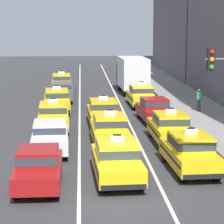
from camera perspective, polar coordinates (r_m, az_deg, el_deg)
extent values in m
plane|color=#353538|center=(19.27, 1.10, -9.42)|extent=(160.00, 160.00, 0.00)
cube|color=silver|center=(38.65, -3.65, 0.47)|extent=(0.14, 80.00, 0.01)
cube|color=silver|center=(38.77, 1.09, 0.52)|extent=(0.14, 80.00, 0.01)
cube|color=gray|center=(34.81, 10.98, -0.64)|extent=(4.00, 90.00, 0.15)
cylinder|color=black|center=(21.84, -9.85, -6.33)|extent=(0.25, 0.64, 0.64)
cylinder|color=black|center=(21.74, -6.04, -6.31)|extent=(0.25, 0.64, 0.64)
cylinder|color=black|center=(19.14, -10.68, -8.72)|extent=(0.25, 0.64, 0.64)
cylinder|color=black|center=(19.03, -6.31, -8.71)|extent=(0.25, 0.64, 0.64)
cube|color=maroon|center=(20.32, -8.23, -6.56)|extent=(1.81, 4.32, 0.66)
cube|color=maroon|center=(20.06, -8.29, -4.91)|extent=(1.58, 1.92, 0.60)
cube|color=#2D3842|center=(20.06, -8.29, -4.91)|extent=(1.60, 1.94, 0.33)
cylinder|color=black|center=(27.00, -8.42, -3.12)|extent=(0.26, 0.65, 0.64)
cylinder|color=black|center=(26.96, -5.35, -3.08)|extent=(0.26, 0.65, 0.64)
cylinder|color=black|center=(24.24, -8.73, -4.65)|extent=(0.26, 0.65, 0.64)
cylinder|color=black|center=(24.21, -5.30, -4.59)|extent=(0.26, 0.65, 0.64)
cube|color=silver|center=(25.51, -6.96, -3.10)|extent=(1.92, 4.36, 0.66)
cube|color=silver|center=(25.28, -7.00, -1.76)|extent=(1.63, 1.96, 0.60)
cube|color=#2D3842|center=(25.28, -7.00, -1.76)|extent=(1.65, 1.98, 0.33)
cylinder|color=black|center=(32.44, -7.85, -0.89)|extent=(0.27, 0.65, 0.64)
cylinder|color=black|center=(32.42, -5.25, -0.84)|extent=(0.27, 0.65, 0.64)
cylinder|color=black|center=(29.44, -8.04, -2.01)|extent=(0.27, 0.65, 0.64)
cylinder|color=black|center=(29.42, -5.16, -1.96)|extent=(0.27, 0.65, 0.64)
cube|color=yellow|center=(30.86, -6.59, -0.76)|extent=(1.99, 4.57, 0.70)
cube|color=black|center=(30.85, -6.59, -0.67)|extent=(2.00, 4.21, 0.10)
cube|color=yellow|center=(30.59, -6.62, 0.42)|extent=(1.69, 2.17, 0.64)
cube|color=#2D3842|center=(30.59, -6.62, 0.42)|extent=(1.71, 2.19, 0.35)
cube|color=white|center=(30.52, -6.63, 1.23)|extent=(0.56, 0.14, 0.24)
cube|color=black|center=(30.50, -6.64, 1.51)|extent=(0.32, 0.12, 0.06)
cube|color=black|center=(33.07, -6.54, -0.47)|extent=(1.71, 0.21, 0.20)
cube|color=black|center=(28.74, -6.62, -2.07)|extent=(1.71, 0.21, 0.20)
cylinder|color=black|center=(38.53, -7.32, 0.85)|extent=(0.28, 0.65, 0.64)
cylinder|color=black|center=(38.54, -5.13, 0.90)|extent=(0.28, 0.65, 0.64)
cylinder|color=black|center=(35.51, -7.35, 0.07)|extent=(0.28, 0.65, 0.64)
cylinder|color=black|center=(35.52, -4.97, 0.12)|extent=(0.28, 0.65, 0.64)
cube|color=yellow|center=(36.96, -6.20, 1.04)|extent=(2.06, 4.60, 0.70)
cube|color=black|center=(36.95, -6.20, 1.11)|extent=(2.06, 4.24, 0.10)
cube|color=yellow|center=(36.71, -6.22, 2.03)|extent=(1.72, 2.19, 0.64)
cube|color=#2D3842|center=(36.71, -6.22, 2.03)|extent=(1.74, 2.21, 0.35)
cube|color=white|center=(36.65, -6.23, 2.71)|extent=(0.57, 0.15, 0.24)
cube|color=black|center=(36.64, -6.24, 2.95)|extent=(0.33, 0.13, 0.06)
cube|color=black|center=(39.18, -6.24, 1.18)|extent=(1.72, 0.24, 0.20)
cube|color=black|center=(34.82, -6.14, 0.07)|extent=(1.72, 0.24, 0.20)
cylinder|color=black|center=(43.45, -6.54, 1.91)|extent=(0.25, 0.65, 0.64)
cylinder|color=black|center=(43.43, -4.64, 1.94)|extent=(0.25, 0.65, 0.64)
cylinder|color=black|center=(40.64, -6.66, 1.35)|extent=(0.25, 0.65, 0.64)
cylinder|color=black|center=(40.62, -4.62, 1.38)|extent=(0.25, 0.65, 0.64)
cube|color=#4C5156|center=(41.98, -5.62, 2.10)|extent=(1.85, 4.34, 0.66)
cube|color=#4C5156|center=(41.80, -5.64, 2.93)|extent=(1.60, 1.93, 0.60)
cube|color=#2D3842|center=(41.80, -5.64, 2.93)|extent=(1.62, 1.95, 0.33)
cylinder|color=black|center=(49.47, -6.53, 2.90)|extent=(0.27, 0.65, 0.64)
cylinder|color=black|center=(49.47, -4.82, 2.93)|extent=(0.27, 0.65, 0.64)
cylinder|color=black|center=(46.43, -6.57, 2.43)|extent=(0.27, 0.65, 0.64)
cylinder|color=black|center=(46.43, -4.75, 2.46)|extent=(0.27, 0.65, 0.64)
cube|color=yellow|center=(47.90, -5.68, 3.10)|extent=(1.98, 4.57, 0.70)
cube|color=black|center=(47.89, -5.68, 3.16)|extent=(1.98, 4.21, 0.10)
cube|color=yellow|center=(47.68, -5.69, 3.88)|extent=(1.68, 2.16, 0.64)
cube|color=#2D3842|center=(47.68, -5.69, 3.88)|extent=(1.70, 2.18, 0.35)
cube|color=white|center=(47.63, -5.70, 4.41)|extent=(0.56, 0.14, 0.24)
cube|color=black|center=(47.62, -5.70, 4.59)|extent=(0.32, 0.12, 0.06)
cube|color=black|center=(50.12, -5.68, 3.12)|extent=(1.71, 0.21, 0.20)
cube|color=black|center=(45.74, -5.66, 2.46)|extent=(1.71, 0.21, 0.20)
cylinder|color=black|center=(22.47, -1.80, -5.71)|extent=(0.27, 0.65, 0.64)
cylinder|color=black|center=(22.62, 1.95, -5.61)|extent=(0.27, 0.65, 0.64)
cylinder|color=black|center=(19.55, -1.13, -8.14)|extent=(0.27, 0.65, 0.64)
cylinder|color=black|center=(19.72, 3.19, -7.99)|extent=(0.27, 0.65, 0.64)
cube|color=yellow|center=(20.97, 0.53, -5.87)|extent=(1.99, 4.57, 0.70)
cube|color=black|center=(20.96, 0.53, -5.73)|extent=(2.00, 4.22, 0.10)
cube|color=yellow|center=(20.66, 0.58, -4.19)|extent=(1.69, 2.17, 0.64)
cube|color=#2D3842|center=(20.66, 0.58, -4.19)|extent=(1.71, 2.19, 0.35)
cube|color=white|center=(20.55, 0.58, -3.00)|extent=(0.56, 0.14, 0.24)
cube|color=black|center=(20.52, 0.58, -2.60)|extent=(0.32, 0.12, 0.06)
cube|color=black|center=(23.16, -0.10, -4.97)|extent=(1.71, 0.21, 0.20)
cube|color=black|center=(18.95, 1.30, -8.41)|extent=(1.71, 0.21, 0.20)
cylinder|color=black|center=(28.24, -2.05, -2.43)|extent=(0.26, 0.65, 0.64)
cylinder|color=black|center=(28.36, 0.93, -2.38)|extent=(0.26, 0.65, 0.64)
cylinder|color=black|center=(25.27, -1.64, -3.93)|extent=(0.26, 0.65, 0.64)
cylinder|color=black|center=(25.40, 1.69, -3.85)|extent=(0.26, 0.65, 0.64)
cube|color=yellow|center=(26.73, -0.28, -2.38)|extent=(1.94, 4.56, 0.70)
cube|color=black|center=(26.72, -0.28, -2.27)|extent=(1.95, 4.20, 0.10)
cube|color=yellow|center=(26.45, -0.25, -1.03)|extent=(1.67, 2.15, 0.64)
cube|color=#2D3842|center=(26.45, -0.25, -1.03)|extent=(1.69, 2.17, 0.35)
cube|color=white|center=(26.37, -0.25, -0.09)|extent=(0.56, 0.14, 0.24)
cube|color=black|center=(26.34, -0.25, 0.23)|extent=(0.32, 0.12, 0.06)
cube|color=black|center=(28.94, -0.67, -1.92)|extent=(1.71, 0.20, 0.20)
cube|color=black|center=(24.65, 0.18, -4.05)|extent=(1.71, 0.20, 0.20)
cylinder|color=black|center=(33.42, -2.48, -0.48)|extent=(0.26, 0.65, 0.64)
cylinder|color=black|center=(33.53, 0.04, -0.44)|extent=(0.26, 0.65, 0.64)
cylinder|color=black|center=(30.42, -2.16, -1.53)|extent=(0.26, 0.65, 0.64)
cylinder|color=black|center=(30.54, 0.61, -1.47)|extent=(0.26, 0.65, 0.64)
cube|color=yellow|center=(31.91, -1.01, -0.34)|extent=(1.96, 4.56, 0.70)
cube|color=black|center=(31.90, -1.01, -0.25)|extent=(1.97, 4.20, 0.10)
cube|color=yellow|center=(31.64, -0.99, 0.81)|extent=(1.67, 2.16, 0.64)
cube|color=#2D3842|center=(31.64, -0.99, 0.81)|extent=(1.70, 2.18, 0.35)
cube|color=white|center=(31.58, -0.99, 1.59)|extent=(0.56, 0.14, 0.24)
cube|color=black|center=(31.56, -0.99, 1.86)|extent=(0.32, 0.12, 0.06)
cube|color=black|center=(34.12, -1.30, -0.09)|extent=(1.71, 0.20, 0.20)
cube|color=black|center=(29.79, -0.67, -1.57)|extent=(1.71, 0.20, 0.20)
cylinder|color=black|center=(23.86, 6.00, -4.82)|extent=(0.27, 0.65, 0.64)
cylinder|color=black|center=(24.21, 9.43, -4.69)|extent=(0.27, 0.65, 0.64)
cylinder|color=black|center=(21.00, 7.76, -6.94)|extent=(0.27, 0.65, 0.64)
cylinder|color=black|center=(21.39, 11.63, -6.74)|extent=(0.27, 0.65, 0.64)
cube|color=yellow|center=(22.50, 8.68, -4.88)|extent=(2.01, 4.58, 0.70)
cube|color=black|center=(22.49, 8.69, -4.75)|extent=(2.01, 4.22, 0.10)
cube|color=yellow|center=(22.20, 8.83, -3.30)|extent=(1.70, 2.17, 0.64)
cube|color=#2D3842|center=(22.20, 8.83, -3.30)|extent=(1.72, 2.19, 0.35)
cube|color=white|center=(22.10, 8.86, -2.19)|extent=(0.56, 0.15, 0.24)
cube|color=black|center=(22.07, 8.87, -1.81)|extent=(0.32, 0.12, 0.06)
cube|color=black|center=(24.64, 7.36, -4.13)|extent=(1.71, 0.22, 0.20)
cube|color=black|center=(20.53, 10.24, -7.11)|extent=(1.71, 0.22, 0.20)
cylinder|color=black|center=(28.81, 4.46, -2.21)|extent=(0.25, 0.65, 0.64)
cylinder|color=black|center=(29.08, 7.33, -2.15)|extent=(0.25, 0.65, 0.64)
cylinder|color=black|center=(25.87, 5.55, -3.64)|extent=(0.25, 0.65, 0.64)
cylinder|color=black|center=(26.17, 8.73, -3.55)|extent=(0.25, 0.65, 0.64)
cube|color=yellow|center=(27.39, 6.50, -2.14)|extent=(1.90, 4.54, 0.70)
cube|color=black|center=(27.38, 6.51, -2.03)|extent=(1.92, 4.18, 0.10)
cube|color=yellow|center=(27.12, 6.59, -0.82)|extent=(1.65, 2.14, 0.64)
cube|color=#2D3842|center=(27.12, 6.59, -0.82)|extent=(1.67, 2.16, 0.35)
cube|color=white|center=(27.04, 6.61, 0.10)|extent=(0.56, 0.13, 0.24)
cube|color=black|center=(27.01, 6.62, 0.41)|extent=(0.32, 0.12, 0.06)
cube|color=black|center=(29.57, 5.66, -1.71)|extent=(1.71, 0.18, 0.20)
cube|color=black|center=(25.34, 7.47, -3.74)|extent=(1.71, 0.18, 0.20)
cylinder|color=black|center=(34.45, 3.09, -0.17)|extent=(0.28, 0.65, 0.64)
cylinder|color=black|center=(34.73, 5.44, -0.12)|extent=(0.28, 0.65, 0.64)
cylinder|color=black|center=(31.71, 3.99, -1.07)|extent=(0.28, 0.65, 0.64)
cylinder|color=black|center=(32.01, 6.53, -1.01)|extent=(0.28, 0.65, 0.64)
cube|color=maroon|center=(33.15, 4.76, -0.01)|extent=(2.02, 4.40, 0.66)
cube|color=maroon|center=(32.95, 4.81, 1.04)|extent=(1.67, 1.99, 0.60)
cube|color=#2D3842|center=(32.95, 4.81, 1.04)|extent=(1.69, 2.01, 0.33)
cylinder|color=black|center=(40.71, 1.91, 1.42)|extent=(0.26, 0.65, 0.64)
cylinder|color=black|center=(40.92, 3.96, 1.45)|extent=(0.26, 0.65, 0.64)
cylinder|color=black|center=(37.71, 2.49, 0.73)|extent=(0.26, 0.65, 0.64)
cylinder|color=black|center=(37.94, 4.70, 0.76)|extent=(0.26, 0.65, 0.64)
cube|color=yellow|center=(39.26, 3.26, 1.61)|extent=(1.94, 4.55, 0.70)
cube|color=black|center=(39.25, 3.26, 1.68)|extent=(1.95, 4.19, 0.10)
cube|color=yellow|center=(39.02, 3.30, 2.55)|extent=(1.66, 2.15, 0.64)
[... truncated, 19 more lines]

